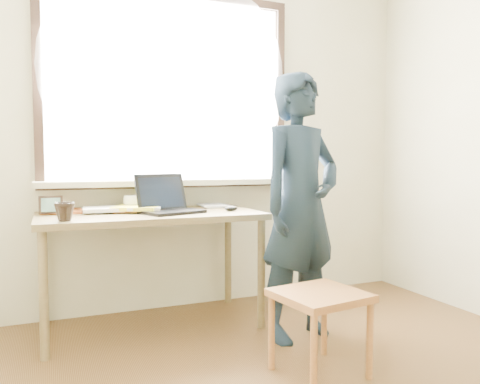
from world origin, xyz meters
name	(u,v)px	position (x,y,z in m)	size (l,w,h in m)	color
room_shell	(328,17)	(-0.02, 0.20, 1.64)	(3.52, 4.02, 2.61)	beige
desk	(151,225)	(-0.42, 1.63, 0.67)	(1.40, 0.70, 0.75)	brown
laptop	(167,204)	(-0.32, 1.60, 0.81)	(0.44, 0.40, 0.25)	black
mug_white	(133,203)	(-0.50, 1.82, 0.80)	(0.13, 0.13, 0.10)	white
mug_dark	(65,212)	(-0.95, 1.40, 0.80)	(0.11, 0.11, 0.10)	black
mouse	(231,208)	(0.10, 1.53, 0.77)	(0.09, 0.06, 0.03)	black
desk_clutter	(111,209)	(-0.65, 1.83, 0.77)	(0.78, 0.56, 0.04)	white
book_a	(87,211)	(-0.80, 1.80, 0.76)	(0.19, 0.26, 0.02)	white
book_b	(201,206)	(-0.01, 1.85, 0.76)	(0.18, 0.25, 0.02)	white
picture_frame	(51,206)	(-1.02, 1.73, 0.80)	(0.14, 0.02, 0.11)	black
work_chair	(320,305)	(0.22, 0.62, 0.36)	(0.47, 0.45, 0.42)	#A06834
person	(300,206)	(0.39, 1.11, 0.81)	(0.59, 0.39, 1.62)	black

